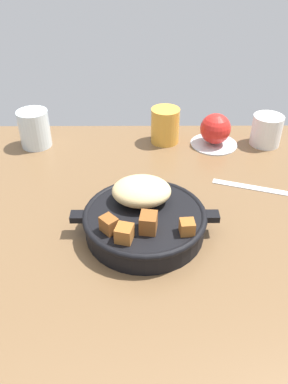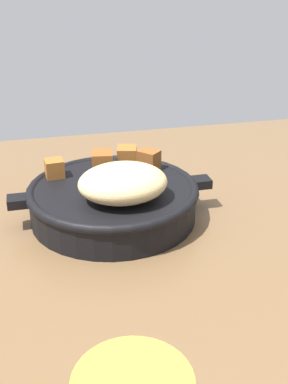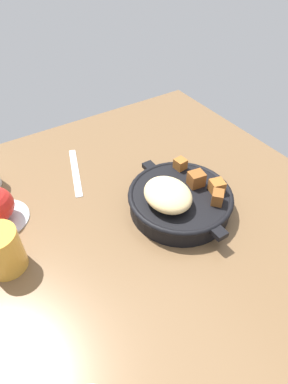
{
  "view_description": "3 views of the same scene",
  "coord_description": "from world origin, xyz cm",
  "px_view_note": "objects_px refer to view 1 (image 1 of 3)",
  "views": [
    {
      "loc": [
        -0.98,
        -59.13,
        47.66
      ],
      "look_at": [
        -0.69,
        -2.26,
        7.36
      ],
      "focal_mm": 36.8,
      "sensor_mm": 36.0,
      "label": 1
    },
    {
      "loc": [
        8.87,
        49.91,
        29.9
      ],
      "look_at": [
        -2.46,
        4.31,
        7.58
      ],
      "focal_mm": 44.41,
      "sensor_mm": 36.0,
      "label": 2
    },
    {
      "loc": [
        -37.77,
        28.28,
        50.52
      ],
      "look_at": [
        2.25,
        2.6,
        6.37
      ],
      "focal_mm": 30.21,
      "sensor_mm": 36.0,
      "label": 3
    }
  ],
  "objects_px": {
    "red_apple": "(215,129)",
    "butter_knife": "(256,188)",
    "water_glass_tall": "(34,129)",
    "juice_glass_amber": "(165,126)",
    "ceramic_mug_white": "(266,130)",
    "cast_iron_skillet": "(144,217)"
  },
  "relations": [
    {
      "from": "cast_iron_skillet",
      "to": "water_glass_tall",
      "type": "distance_m",
      "value": 0.43
    },
    {
      "from": "juice_glass_amber",
      "to": "ceramic_mug_white",
      "type": "distance_m",
      "value": 0.25
    },
    {
      "from": "red_apple",
      "to": "ceramic_mug_white",
      "type": "distance_m",
      "value": 0.13
    },
    {
      "from": "butter_knife",
      "to": "water_glass_tall",
      "type": "bearing_deg",
      "value": 177.29
    },
    {
      "from": "juice_glass_amber",
      "to": "butter_knife",
      "type": "bearing_deg",
      "value": -49.28
    },
    {
      "from": "red_apple",
      "to": "juice_glass_amber",
      "type": "distance_m",
      "value": 0.12
    },
    {
      "from": "water_glass_tall",
      "to": "red_apple",
      "type": "bearing_deg",
      "value": 0.16
    },
    {
      "from": "cast_iron_skillet",
      "to": "red_apple",
      "type": "xyz_separation_m",
      "value": [
        0.18,
        0.33,
        0.01
      ]
    },
    {
      "from": "cast_iron_skillet",
      "to": "butter_knife",
      "type": "bearing_deg",
      "value": 29.52
    },
    {
      "from": "cast_iron_skillet",
      "to": "red_apple",
      "type": "height_order",
      "value": "cast_iron_skillet"
    },
    {
      "from": "red_apple",
      "to": "water_glass_tall",
      "type": "distance_m",
      "value": 0.45
    },
    {
      "from": "juice_glass_amber",
      "to": "water_glass_tall",
      "type": "distance_m",
      "value": 0.32
    },
    {
      "from": "butter_knife",
      "to": "water_glass_tall",
      "type": "relative_size",
      "value": 2.03
    },
    {
      "from": "cast_iron_skillet",
      "to": "ceramic_mug_white",
      "type": "bearing_deg",
      "value": 47.57
    },
    {
      "from": "red_apple",
      "to": "cast_iron_skillet",
      "type": "bearing_deg",
      "value": -118.17
    },
    {
      "from": "red_apple",
      "to": "water_glass_tall",
      "type": "relative_size",
      "value": 0.83
    },
    {
      "from": "butter_knife",
      "to": "ceramic_mug_white",
      "type": "xyz_separation_m",
      "value": [
        0.07,
        0.2,
        0.04
      ]
    },
    {
      "from": "red_apple",
      "to": "butter_knife",
      "type": "xyz_separation_m",
      "value": [
        0.06,
        -0.2,
        -0.04
      ]
    },
    {
      "from": "butter_knife",
      "to": "water_glass_tall",
      "type": "xyz_separation_m",
      "value": [
        -0.51,
        0.2,
        0.04
      ]
    },
    {
      "from": "red_apple",
      "to": "butter_knife",
      "type": "relative_size",
      "value": 0.41
    },
    {
      "from": "red_apple",
      "to": "water_glass_tall",
      "type": "xyz_separation_m",
      "value": [
        -0.45,
        -0.0,
        0.0
      ]
    },
    {
      "from": "water_glass_tall",
      "to": "butter_knife",
      "type": "bearing_deg",
      "value": -21.05
    }
  ]
}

